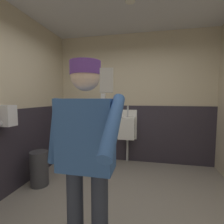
{
  "coord_description": "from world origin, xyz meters",
  "views": [
    {
      "loc": [
        0.31,
        -1.78,
        1.41
      ],
      "look_at": [
        -0.09,
        0.07,
        1.25
      ],
      "focal_mm": 26.6,
      "sensor_mm": 36.0,
      "label": 1
    }
  ],
  "objects_px": {
    "cell_phone": "(107,80)",
    "hand_dryer": "(5,116)",
    "trash_bin": "(39,168)",
    "soap_dispenser": "(103,97)",
    "urinal_solo": "(127,127)",
    "person": "(86,147)"
  },
  "relations": [
    {
      "from": "person",
      "to": "soap_dispenser",
      "type": "xyz_separation_m",
      "value": [
        -0.49,
        2.37,
        0.41
      ]
    },
    {
      "from": "hand_dryer",
      "to": "cell_phone",
      "type": "bearing_deg",
      "value": -33.46
    },
    {
      "from": "cell_phone",
      "to": "soap_dispenser",
      "type": "xyz_separation_m",
      "value": [
        -0.79,
        2.88,
        -0.07
      ]
    },
    {
      "from": "trash_bin",
      "to": "soap_dispenser",
      "type": "xyz_separation_m",
      "value": [
        0.71,
        1.34,
        1.14
      ]
    },
    {
      "from": "trash_bin",
      "to": "hand_dryer",
      "type": "xyz_separation_m",
      "value": [
        -0.17,
        -0.43,
        0.89
      ]
    },
    {
      "from": "hand_dryer",
      "to": "soap_dispenser",
      "type": "bearing_deg",
      "value": 63.51
    },
    {
      "from": "urinal_solo",
      "to": "cell_phone",
      "type": "height_order",
      "value": "cell_phone"
    },
    {
      "from": "urinal_solo",
      "to": "cell_phone",
      "type": "xyz_separation_m",
      "value": [
        0.24,
        -2.76,
        0.72
      ]
    },
    {
      "from": "person",
      "to": "trash_bin",
      "type": "xyz_separation_m",
      "value": [
        -1.21,
        1.03,
        -0.73
      ]
    },
    {
      "from": "trash_bin",
      "to": "soap_dispenser",
      "type": "height_order",
      "value": "soap_dispenser"
    },
    {
      "from": "cell_phone",
      "to": "hand_dryer",
      "type": "xyz_separation_m",
      "value": [
        -1.68,
        1.11,
        -0.32
      ]
    },
    {
      "from": "urinal_solo",
      "to": "cell_phone",
      "type": "bearing_deg",
      "value": -85.04
    },
    {
      "from": "urinal_solo",
      "to": "soap_dispenser",
      "type": "height_order",
      "value": "soap_dispenser"
    },
    {
      "from": "urinal_solo",
      "to": "hand_dryer",
      "type": "distance_m",
      "value": 2.22
    },
    {
      "from": "soap_dispenser",
      "to": "trash_bin",
      "type": "bearing_deg",
      "value": -117.89
    },
    {
      "from": "person",
      "to": "hand_dryer",
      "type": "bearing_deg",
      "value": 156.28
    },
    {
      "from": "person",
      "to": "cell_phone",
      "type": "relative_size",
      "value": 15.45
    },
    {
      "from": "urinal_solo",
      "to": "person",
      "type": "height_order",
      "value": "person"
    },
    {
      "from": "soap_dispenser",
      "to": "person",
      "type": "bearing_deg",
      "value": -78.24
    },
    {
      "from": "hand_dryer",
      "to": "soap_dispenser",
      "type": "xyz_separation_m",
      "value": [
        0.88,
        1.77,
        0.25
      ]
    },
    {
      "from": "cell_phone",
      "to": "hand_dryer",
      "type": "relative_size",
      "value": 0.39
    },
    {
      "from": "urinal_solo",
      "to": "soap_dispenser",
      "type": "relative_size",
      "value": 6.89
    }
  ]
}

